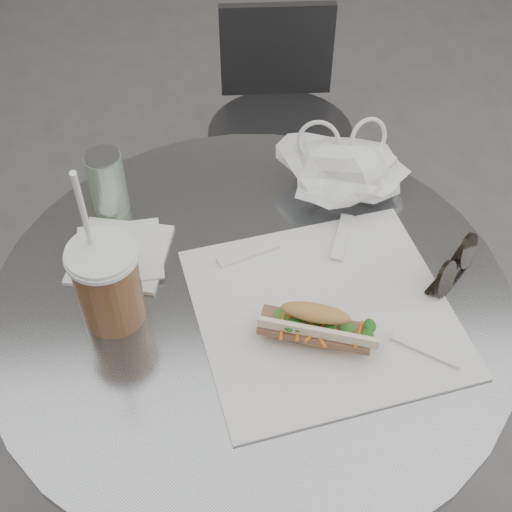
{
  "coord_description": "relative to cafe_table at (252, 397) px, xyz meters",
  "views": [
    {
      "loc": [
        -0.05,
        -0.44,
        1.54
      ],
      "look_at": [
        0.01,
        0.24,
        0.79
      ],
      "focal_mm": 50.0,
      "sensor_mm": 36.0,
      "label": 1
    }
  ],
  "objects": [
    {
      "name": "banh_mi",
      "position": [
        0.08,
        -0.08,
        0.31
      ],
      "size": [
        0.2,
        0.13,
        0.06
      ],
      "rotation": [
        0.0,
        0.0,
        -0.32
      ],
      "color": "#CE874E",
      "rests_on": "sandwich_paper"
    },
    {
      "name": "plastic_bag",
      "position": [
        0.17,
        0.21,
        0.32
      ],
      "size": [
        0.2,
        0.16,
        0.1
      ],
      "primitive_type": null,
      "rotation": [
        0.0,
        0.0,
        0.05
      ],
      "color": "white",
      "rests_on": "cafe_table"
    },
    {
      "name": "chair_far",
      "position": [
        0.14,
        0.8,
        -0.16
      ],
      "size": [
        0.36,
        0.37,
        0.69
      ],
      "rotation": [
        0.0,
        0.0,
        3.1
      ],
      "color": "#323235",
      "rests_on": "ground"
    },
    {
      "name": "sunglasses",
      "position": [
        0.3,
        0.02,
        0.3
      ],
      "size": [
        0.1,
        0.11,
        0.06
      ],
      "rotation": [
        0.0,
        0.0,
        0.82
      ],
      "color": "black",
      "rests_on": "cafe_table"
    },
    {
      "name": "cafe_table",
      "position": [
        0.0,
        0.0,
        0.0
      ],
      "size": [
        0.76,
        0.76,
        0.74
      ],
      "color": "slate",
      "rests_on": "ground"
    },
    {
      "name": "napkin_stack",
      "position": [
        -0.19,
        0.1,
        0.28
      ],
      "size": [
        0.17,
        0.17,
        0.01
      ],
      "color": "white",
      "rests_on": "cafe_table"
    },
    {
      "name": "sandwich_paper",
      "position": [
        0.1,
        -0.04,
        0.28
      ],
      "size": [
        0.41,
        0.39,
        0.0
      ],
      "primitive_type": "cube",
      "rotation": [
        0.0,
        0.0,
        0.18
      ],
      "color": "white",
      "rests_on": "cafe_table"
    },
    {
      "name": "iced_coffee",
      "position": [
        -0.19,
        -0.01,
        0.34
      ],
      "size": [
        0.1,
        0.1,
        0.28
      ],
      "color": "brown",
      "rests_on": "cafe_table"
    },
    {
      "name": "drink_can",
      "position": [
        -0.21,
        0.21,
        0.33
      ],
      "size": [
        0.06,
        0.06,
        0.11
      ],
      "color": "#5B9C5C",
      "rests_on": "cafe_table"
    }
  ]
}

